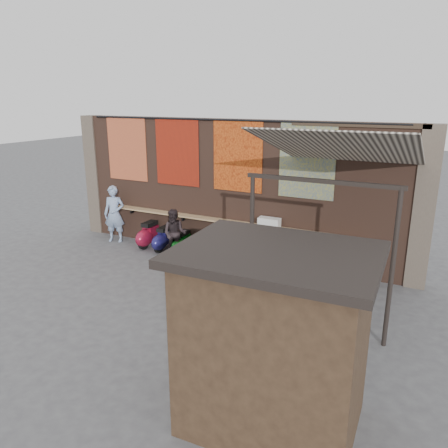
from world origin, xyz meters
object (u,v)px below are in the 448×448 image
(scooter_stool_9, at_px, (328,265))
(scooter_stool_2, at_px, (182,242))
(scooter_stool_7, at_px, (283,259))
(scooter_stool_0, at_px, (149,235))
(market_stall, at_px, (274,344))
(shelf_box, at_px, (269,222))
(diner_right, at_px, (175,234))
(scooter_stool_6, at_px, (261,254))
(scooter_stool_5, at_px, (239,251))
(diner_left, at_px, (114,214))
(scooter_stool_4, at_px, (220,247))
(scooter_stool_3, at_px, (201,245))
(scooter_stool_8, at_px, (307,262))
(shopper_grey, at_px, (322,284))
(scooter_stool_1, at_px, (163,239))
(shopper_tan, at_px, (247,269))
(shopper_navy, at_px, (289,265))

(scooter_stool_9, bearing_deg, scooter_stool_2, 179.73)
(scooter_stool_2, distance_m, scooter_stool_7, 3.24)
(scooter_stool_0, distance_m, market_stall, 8.41)
(shelf_box, relative_size, diner_right, 0.41)
(scooter_stool_6, bearing_deg, scooter_stool_5, -177.88)
(scooter_stool_9, bearing_deg, shelf_box, 170.60)
(diner_left, height_order, diner_right, diner_left)
(scooter_stool_4, distance_m, diner_left, 3.91)
(shelf_box, height_order, diner_right, diner_right)
(scooter_stool_0, height_order, scooter_stool_2, scooter_stool_0)
(shelf_box, xyz_separation_m, scooter_stool_3, (-2.01, -0.34, -0.88))
(scooter_stool_8, bearing_deg, shopper_grey, -66.92)
(scooter_stool_2, relative_size, scooter_stool_9, 0.82)
(scooter_stool_1, bearing_deg, market_stall, -43.83)
(diner_right, xyz_separation_m, shopper_tan, (3.13, -1.79, 0.12))
(scooter_stool_1, bearing_deg, shopper_tan, -29.32)
(scooter_stool_5, relative_size, diner_right, 0.56)
(scooter_stool_4, bearing_deg, scooter_stool_0, -179.73)
(scooter_stool_2, bearing_deg, diner_left, -179.41)
(scooter_stool_5, bearing_deg, scooter_stool_3, -179.35)
(diner_right, bearing_deg, shopper_navy, -31.85)
(shopper_grey, relative_size, shopper_tan, 1.06)
(shopper_grey, distance_m, market_stall, 3.16)
(scooter_stool_9, bearing_deg, market_stall, -84.22)
(scooter_stool_8, bearing_deg, scooter_stool_4, 178.98)
(scooter_stool_6, height_order, shopper_tan, shopper_tan)
(scooter_stool_0, xyz_separation_m, scooter_stool_9, (5.73, -0.02, 0.01))
(market_stall, bearing_deg, shopper_tan, 117.46)
(scooter_stool_2, height_order, diner_left, diner_left)
(scooter_stool_8, bearing_deg, scooter_stool_2, 179.45)
(scooter_stool_0, distance_m, scooter_stool_5, 3.17)
(scooter_stool_2, xyz_separation_m, market_stall, (5.04, -5.52, 0.94))
(scooter_stool_4, bearing_deg, diner_right, -162.29)
(shopper_grey, bearing_deg, shopper_navy, 0.27)
(scooter_stool_6, height_order, shopper_navy, shopper_navy)
(scooter_stool_9, bearing_deg, diner_right, -175.12)
(scooter_stool_1, height_order, scooter_stool_4, scooter_stool_4)
(scooter_stool_1, distance_m, diner_left, 2.01)
(scooter_stool_4, xyz_separation_m, shopper_navy, (2.56, -1.37, 0.39))
(scooter_stool_2, xyz_separation_m, shopper_tan, (3.15, -2.20, 0.52))
(shelf_box, bearing_deg, scooter_stool_3, -170.45)
(shopper_grey, bearing_deg, shopper_tan, 38.54)
(scooter_stool_0, bearing_deg, shopper_navy, -14.87)
(scooter_stool_2, height_order, scooter_stool_6, scooter_stool_6)
(scooter_stool_0, bearing_deg, shopper_grey, -21.14)
(shopper_tan, bearing_deg, shopper_grey, -27.41)
(scooter_stool_5, relative_size, shopper_navy, 0.53)
(shopper_tan, bearing_deg, shelf_box, 78.88)
(scooter_stool_9, xyz_separation_m, market_stall, (0.56, -5.50, 0.86))
(scooter_stool_7, height_order, shopper_tan, shopper_tan)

